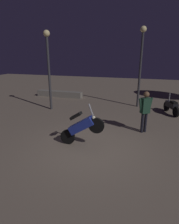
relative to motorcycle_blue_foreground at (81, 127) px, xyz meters
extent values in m
plane|color=#756656|center=(0.37, -0.14, -0.74)|extent=(40.00, 40.00, 0.00)
cylinder|color=black|center=(-0.55, 0.00, -0.46)|extent=(0.56, 0.10, 0.56)
cylinder|color=black|center=(0.55, 0.00, 0.12)|extent=(0.56, 0.10, 0.56)
cube|color=navy|center=(0.00, 0.00, 0.06)|extent=(0.97, 0.30, 0.76)
cube|color=black|center=(-0.20, 0.00, 0.40)|extent=(0.43, 0.24, 0.32)
cylinder|color=gray|center=(0.35, 0.00, 0.66)|extent=(0.20, 0.06, 0.44)
sphere|color=#F2EABF|center=(0.45, 0.00, 0.40)|extent=(0.12, 0.12, 0.12)
cylinder|color=black|center=(3.75, 4.52, -0.46)|extent=(0.29, 0.56, 0.56)
cylinder|color=black|center=(3.37, 5.55, -0.46)|extent=(0.29, 0.56, 0.56)
cube|color=black|center=(3.56, 5.03, -0.23)|extent=(0.61, 1.00, 0.30)
cube|color=black|center=(3.63, 4.84, -0.03)|extent=(0.38, 0.50, 0.10)
cylinder|color=gray|center=(3.44, 5.36, 0.14)|extent=(0.08, 0.08, 0.45)
sphere|color=#F2EABF|center=(3.40, 5.45, -0.18)|extent=(0.12, 0.12, 0.12)
cylinder|color=black|center=(2.21, 1.99, -0.31)|extent=(0.12, 0.12, 0.87)
cylinder|color=black|center=(2.08, 1.89, -0.31)|extent=(0.12, 0.12, 0.87)
cube|color=#1E3F2D|center=(2.14, 1.94, 0.45)|extent=(0.43, 0.41, 0.65)
sphere|color=brown|center=(2.14, 1.94, 0.92)|extent=(0.24, 0.24, 0.24)
cylinder|color=#1E3F2D|center=(2.34, 2.08, 0.48)|extent=(0.21, 0.18, 0.59)
cylinder|color=#1E3F2D|center=(1.95, 1.80, 0.48)|extent=(0.21, 0.18, 0.59)
cylinder|color=#38383D|center=(1.69, 6.01, 1.46)|extent=(0.14, 0.14, 4.41)
sphere|color=#F9E59E|center=(1.69, 6.01, 3.81)|extent=(0.36, 0.36, 0.36)
cylinder|color=#38383D|center=(-3.29, 3.89, 1.32)|extent=(0.14, 0.14, 4.14)
sphere|color=#F9E59E|center=(-3.29, 3.89, 3.53)|extent=(0.36, 0.36, 0.36)
cube|color=gray|center=(-4.26, 7.07, -0.52)|extent=(3.61, 0.50, 0.45)
camera|label=1|loc=(2.06, -5.82, 2.53)|focal=29.81mm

